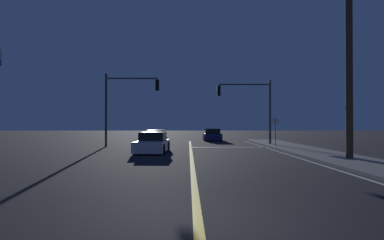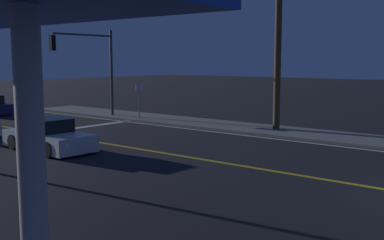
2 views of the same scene
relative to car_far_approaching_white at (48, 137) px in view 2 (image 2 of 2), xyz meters
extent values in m
cube|color=slate|center=(10.31, -4.65, -0.51)|extent=(3.20, 37.73, 0.15)
cube|color=gold|center=(2.55, -4.65, -0.58)|extent=(0.20, 35.64, 0.01)
cube|color=white|center=(8.46, -4.65, -0.58)|extent=(0.16, 35.64, 0.01)
cube|color=white|center=(5.63, 4.33, -0.58)|extent=(6.16, 0.50, 0.01)
cube|color=silver|center=(0.00, -0.06, -0.14)|extent=(2.07, 4.46, 0.68)
cube|color=black|center=(0.01, 0.20, 0.46)|extent=(1.70, 2.09, 0.60)
cylinder|color=black|center=(0.80, -1.46, -0.26)|extent=(0.25, 0.65, 0.64)
cylinder|color=black|center=(-0.94, -1.38, -0.26)|extent=(0.25, 0.65, 0.64)
cylinder|color=black|center=(0.93, 1.25, -0.26)|extent=(0.25, 0.65, 0.64)
cylinder|color=black|center=(-0.81, 1.33, -0.26)|extent=(0.25, 0.65, 0.64)
sphere|color=#FFF4CC|center=(0.47, -2.21, -0.06)|extent=(0.18, 0.18, 0.18)
sphere|color=#FFF4CC|center=(-0.68, -2.16, -0.06)|extent=(0.18, 0.18, 0.18)
sphere|color=red|center=(0.68, 2.04, -0.06)|extent=(0.14, 0.14, 0.14)
sphere|color=red|center=(-0.48, 2.10, -0.06)|extent=(0.14, 0.14, 0.14)
cylinder|color=black|center=(5.95, 13.55, -0.26)|extent=(0.22, 0.64, 0.64)
sphere|color=red|center=(5.65, 12.77, -0.06)|extent=(0.14, 0.14, 0.14)
cylinder|color=#38383D|center=(9.51, 6.63, 2.28)|extent=(0.18, 0.18, 5.72)
cylinder|color=#38383D|center=(7.27, 6.63, 4.74)|extent=(4.48, 0.12, 0.12)
cube|color=black|center=(5.03, 6.63, 4.19)|extent=(0.28, 0.28, 0.90)
sphere|color=red|center=(5.03, 6.63, 4.46)|extent=(0.22, 0.22, 0.22)
sphere|color=#4C2D05|center=(5.03, 6.63, 4.19)|extent=(0.22, 0.22, 0.22)
sphere|color=#0A3814|center=(5.03, 6.63, 3.92)|extent=(0.22, 0.22, 0.22)
cylinder|color=#4C3823|center=(10.61, -4.99, 4.36)|extent=(0.35, 0.35, 9.89)
cylinder|color=slate|center=(9.21, 3.83, 0.59)|extent=(0.06, 0.06, 2.35)
cube|color=white|center=(9.21, 3.83, 1.52)|extent=(0.56, 0.06, 0.40)
cylinder|color=silver|center=(-8.12, -11.61, 1.77)|extent=(0.36, 0.36, 4.69)
camera|label=1|loc=(2.36, -21.34, 1.33)|focal=30.12mm
camera|label=2|loc=(-11.46, -16.91, 3.19)|focal=44.02mm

